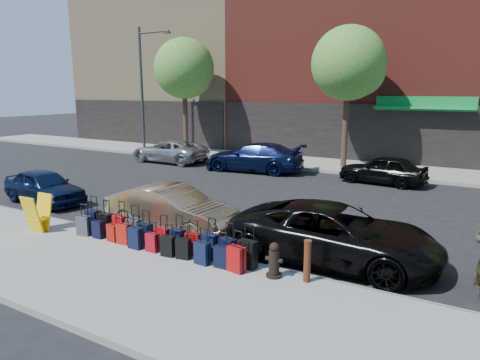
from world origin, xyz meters
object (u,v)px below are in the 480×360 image
Objects in this scene: streetlight at (144,83)px; car_far_2 at (383,170)px; tree_left at (186,70)px; tree_center at (351,65)px; car_far_1 at (254,157)px; fire_hydrant at (274,261)px; car_far_0 at (169,151)px; car_near_1 at (172,209)px; car_near_2 at (334,234)px; car_near_0 at (44,187)px; bollard at (307,260)px; suitcase_front_5 at (163,238)px; display_rack at (38,213)px.

car_far_2 is (15.90, -2.02, -4.01)m from streetlight.
tree_left is at bearing -96.13° from car_far_2.
tree_center is 6.83m from car_far_1.
fire_hydrant is 16.98m from car_far_0.
tree_left is 16.28m from car_near_1.
car_near_0 is at bearing 89.27° from car_near_2.
streetlight reaches higher than car_far_1.
tree_left reaches higher than car_near_1.
car_near_0 is at bearing -40.46° from car_far_2.
bollard is at bearing -92.97° from car_near_0.
car_near_0 is at bearing 163.98° from suitcase_front_5.
car_far_1 is (5.72, -0.11, 0.10)m from car_far_0.
bollard is 0.18× the size of car_far_1.
tree_left is 16.81m from display_rack.
suitcase_front_5 reaches higher than fire_hydrant.
car_near_1 is at bearing 39.88° from car_far_0.
car_far_0 is at bearing 136.29° from fire_hydrant.
car_near_0 is at bearing -64.49° from streetlight.
bollard is (3.93, 0.02, 0.20)m from suitcase_front_5.
car_near_1 is 0.80× the size of car_far_1.
fire_hydrant is 0.74m from bollard.
tree_center is 15.53m from car_near_0.
car_near_1 is at bearing 157.51° from fire_hydrant.
fire_hydrant is 0.15× the size of car_near_2.
car_near_1 is (6.23, -0.20, 0.05)m from car_near_0.
display_rack reaches higher than suitcase_front_5.
car_near_2 is (0.03, 1.72, 0.08)m from bollard.
display_rack is 14.22m from car_far_2.
streetlight reaches higher than car_near_2.
car_near_0 reaches higher than bollard.
car_near_2 is at bearing -74.99° from tree_center.
streetlight reaches higher than car_near_0.
car_far_1 reaches higher than bollard.
bollard is (13.85, -14.31, -4.78)m from tree_left.
car_far_0 is (3.68, -2.12, -4.01)m from streetlight.
car_near_1 is at bearing -16.11° from car_far_2.
car_near_1 is 10.81m from car_far_2.
car_far_2 reaches higher than fire_hydrant.
tree_left is 1.41× the size of car_far_1.
tree_left is 18.13m from suitcase_front_5.
tree_left is 1.75× the size of car_near_1.
tree_center is 11.22m from car_far_0.
car_near_2 is at bearing -35.26° from streetlight.
streetlight is at bearing -91.52° from car_far_2.
tree_left is 1.00× the size of tree_center.
car_far_2 reaches higher than display_rack.
car_near_0 is 0.73× the size of car_near_2.
suitcase_front_5 is 0.18× the size of car_near_2.
car_far_0 is at bearing 111.22° from display_rack.
display_rack is at bearing -175.90° from fire_hydrant.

